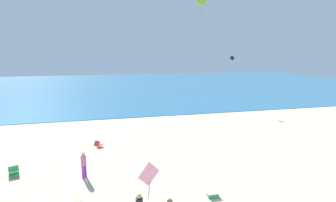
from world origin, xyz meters
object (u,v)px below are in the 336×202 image
Objects in this scene: beach_chair_far_left at (98,144)px; beach_chair_mid_beach at (14,172)px; kite_black at (232,58)px; cooler_box at (213,195)px; kite_pink at (149,175)px; person_1 at (84,163)px; kite_lime at (202,1)px.

beach_chair_mid_beach reaches higher than beach_chair_far_left.
kite_black is (16.88, 10.99, 6.38)m from beach_chair_far_left.
kite_pink is (-4.19, -5.59, 4.35)m from cooler_box.
beach_chair_mid_beach is 0.50× the size of person_1.
beach_chair_far_left is 13.04m from kite_lime.
kite_pink is 0.60× the size of kite_black.
beach_chair_mid_beach is 4.42m from person_1.
kite_lime is at bearing 63.37° from kite_pink.
kite_lime is (4.93, 9.83, 6.02)m from kite_pink.
beach_chair_mid_beach is 0.80× the size of kite_pink.
beach_chair_mid_beach is at bearing 122.43° from kite_pink.
person_1 is 1.13× the size of kite_lime.
kite_black is (21.73, 14.75, 6.37)m from beach_chair_mid_beach.
person_1 is (-0.65, -4.97, 0.67)m from beach_chair_far_left.
beach_chair_far_left is 6.14m from beach_chair_mid_beach.
person_1 reaches higher than cooler_box.
beach_chair_far_left is at bearing 97.30° from kite_pink.
kite_lime reaches higher than beach_chair_far_left.
beach_chair_far_left is 5.06m from person_1.
cooler_box is 23.40m from kite_black.
person_1 is at bearing 104.92° from kite_pink.
kite_black is at bearing 59.21° from kite_pink.
beach_chair_mid_beach is at bearing -152.05° from person_1.
kite_lime reaches higher than person_1.
beach_chair_far_left is at bearing 109.24° from beach_chair_mid_beach.
cooler_box is at bearing -99.83° from kite_lime.
kite_black is at bearing 105.60° from beach_chair_mid_beach.
beach_chair_far_left is 10.57m from cooler_box.
kite_pink reaches higher than person_1.
beach_chair_far_left is 0.50× the size of person_1.
cooler_box is at bearing 14.95° from person_1.
beach_chair_far_left is at bearing 126.56° from person_1.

